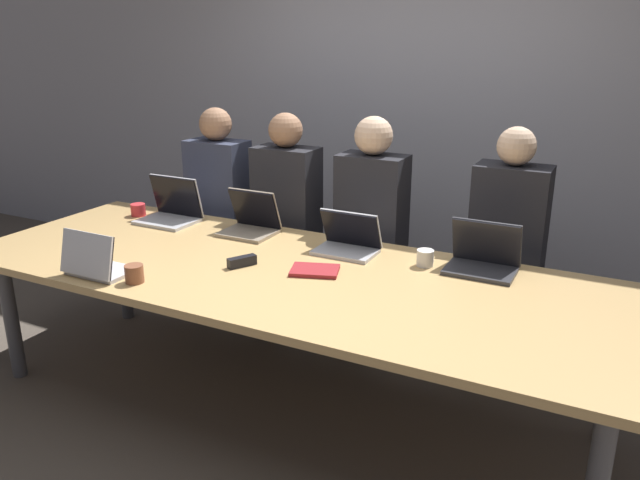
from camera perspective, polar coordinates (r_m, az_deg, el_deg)
ground_plane at (r=3.49m, az=-3.18°, el=-14.75°), size 24.00×24.00×0.00m
curtain_wall at (r=4.62m, az=8.26°, el=11.95°), size 12.00×0.06×2.80m
conference_table at (r=3.15m, az=-3.41°, el=-3.70°), size 3.44×1.25×0.78m
laptop_far_midleft at (r=3.69m, az=-6.29°, el=1.76°), size 0.31×0.26×0.26m
person_far_midleft at (r=4.04m, az=-3.01°, el=1.07°), size 0.40×0.24×1.44m
laptop_far_left at (r=4.02m, az=-13.40°, el=2.81°), size 0.36×0.28×0.28m
person_far_left at (r=4.34m, az=-9.10°, el=2.11°), size 0.40×0.24×1.45m
cup_far_left at (r=4.20m, az=-16.29°, el=2.67°), size 0.09×0.09×0.08m
laptop_far_center at (r=3.35m, az=2.60°, el=-0.02°), size 0.33×0.23×0.23m
person_far_center at (r=3.80m, az=4.67°, el=0.06°), size 0.40×0.24×1.45m
laptop_far_right at (r=3.19m, az=14.69°, el=-1.46°), size 0.34×0.25×0.25m
person_far_right at (r=3.66m, az=16.59°, el=-1.63°), size 0.40×0.24×1.44m
cup_far_right at (r=3.20m, az=9.59°, el=-1.63°), size 0.09×0.09×0.08m
laptop_near_left at (r=3.22m, az=-19.89°, el=-1.95°), size 0.32×0.22×0.23m
cup_near_left at (r=3.08m, az=-16.62°, el=-2.98°), size 0.09×0.09×0.09m
stapler at (r=3.18m, az=-7.15°, el=-1.96°), size 0.11×0.15×0.05m
notebook at (r=3.08m, az=-0.48°, el=-2.80°), size 0.27×0.23×0.02m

